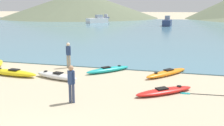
{
  "coord_description": "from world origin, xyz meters",
  "views": [
    {
      "loc": [
        3.94,
        -5.13,
        3.97
      ],
      "look_at": [
        -0.35,
        10.41,
        0.5
      ],
      "focal_mm": 42.0,
      "sensor_mm": 36.0,
      "label": 1
    }
  ],
  "objects_px": {
    "kayak_on_sand_5": "(167,73)",
    "kayak_on_sand_8": "(12,73)",
    "kayak_on_sand_2": "(164,91)",
    "moored_boat_4": "(97,20)",
    "kayak_on_sand_3": "(108,70)",
    "person_near_waterline": "(68,53)",
    "kayak_on_sand_4": "(56,76)",
    "person_near_foreground": "(71,82)",
    "loose_paddle": "(211,95)",
    "moored_boat_1": "(106,19)",
    "moored_boat_0": "(167,22)"
  },
  "relations": [
    {
      "from": "kayak_on_sand_5",
      "to": "kayak_on_sand_8",
      "type": "distance_m",
      "value": 9.09
    },
    {
      "from": "kayak_on_sand_2",
      "to": "kayak_on_sand_8",
      "type": "bearing_deg",
      "value": 173.97
    },
    {
      "from": "kayak_on_sand_8",
      "to": "moored_boat_4",
      "type": "height_order",
      "value": "moored_boat_4"
    },
    {
      "from": "kayak_on_sand_3",
      "to": "person_near_waterline",
      "type": "bearing_deg",
      "value": 171.61
    },
    {
      "from": "kayak_on_sand_8",
      "to": "kayak_on_sand_2",
      "type": "bearing_deg",
      "value": -6.03
    },
    {
      "from": "moored_boat_4",
      "to": "kayak_on_sand_4",
      "type": "bearing_deg",
      "value": -74.05
    },
    {
      "from": "person_near_foreground",
      "to": "person_near_waterline",
      "type": "distance_m",
      "value": 6.59
    },
    {
      "from": "kayak_on_sand_3",
      "to": "kayak_on_sand_5",
      "type": "bearing_deg",
      "value": 1.87
    },
    {
      "from": "kayak_on_sand_5",
      "to": "moored_boat_4",
      "type": "relative_size",
      "value": 0.55
    },
    {
      "from": "kayak_on_sand_5",
      "to": "person_near_foreground",
      "type": "bearing_deg",
      "value": -122.25
    },
    {
      "from": "kayak_on_sand_4",
      "to": "kayak_on_sand_5",
      "type": "relative_size",
      "value": 0.94
    },
    {
      "from": "kayak_on_sand_8",
      "to": "kayak_on_sand_4",
      "type": "bearing_deg",
      "value": 0.75
    },
    {
      "from": "kayak_on_sand_8",
      "to": "loose_paddle",
      "type": "height_order",
      "value": "kayak_on_sand_8"
    },
    {
      "from": "person_near_waterline",
      "to": "person_near_foreground",
      "type": "bearing_deg",
      "value": -64.28
    },
    {
      "from": "kayak_on_sand_2",
      "to": "kayak_on_sand_4",
      "type": "bearing_deg",
      "value": 170.84
    },
    {
      "from": "kayak_on_sand_5",
      "to": "moored_boat_1",
      "type": "relative_size",
      "value": 0.64
    },
    {
      "from": "kayak_on_sand_2",
      "to": "person_near_foreground",
      "type": "relative_size",
      "value": 1.71
    },
    {
      "from": "kayak_on_sand_2",
      "to": "moored_boat_0",
      "type": "height_order",
      "value": "moored_boat_0"
    },
    {
      "from": "person_near_foreground",
      "to": "kayak_on_sand_2",
      "type": "bearing_deg",
      "value": 31.02
    },
    {
      "from": "kayak_on_sand_5",
      "to": "moored_boat_4",
      "type": "height_order",
      "value": "moored_boat_4"
    },
    {
      "from": "kayak_on_sand_3",
      "to": "moored_boat_4",
      "type": "xyz_separation_m",
      "value": [
        -16.36,
        46.66,
        0.61
      ]
    },
    {
      "from": "kayak_on_sand_4",
      "to": "moored_boat_0",
      "type": "distance_m",
      "value": 43.24
    },
    {
      "from": "kayak_on_sand_2",
      "to": "person_near_waterline",
      "type": "height_order",
      "value": "person_near_waterline"
    },
    {
      "from": "moored_boat_0",
      "to": "kayak_on_sand_4",
      "type": "bearing_deg",
      "value": -94.28
    },
    {
      "from": "kayak_on_sand_5",
      "to": "person_near_foreground",
      "type": "relative_size",
      "value": 1.91
    },
    {
      "from": "kayak_on_sand_4",
      "to": "kayak_on_sand_2",
      "type": "bearing_deg",
      "value": -9.16
    },
    {
      "from": "moored_boat_4",
      "to": "person_near_waterline",
      "type": "bearing_deg",
      "value": -73.71
    },
    {
      "from": "moored_boat_1",
      "to": "moored_boat_4",
      "type": "xyz_separation_m",
      "value": [
        0.27,
        -8.47,
        0.02
      ]
    },
    {
      "from": "person_near_waterline",
      "to": "loose_paddle",
      "type": "xyz_separation_m",
      "value": [
        8.64,
        -3.36,
        -0.95
      ]
    },
    {
      "from": "person_near_foreground",
      "to": "person_near_waterline",
      "type": "relative_size",
      "value": 0.96
    },
    {
      "from": "kayak_on_sand_2",
      "to": "moored_boat_1",
      "type": "height_order",
      "value": "moored_boat_1"
    },
    {
      "from": "kayak_on_sand_2",
      "to": "moored_boat_4",
      "type": "height_order",
      "value": "moored_boat_4"
    },
    {
      "from": "kayak_on_sand_4",
      "to": "kayak_on_sand_8",
      "type": "bearing_deg",
      "value": -179.25
    },
    {
      "from": "kayak_on_sand_4",
      "to": "person_near_waterline",
      "type": "distance_m",
      "value": 2.89
    },
    {
      "from": "kayak_on_sand_3",
      "to": "moored_boat_0",
      "type": "bearing_deg",
      "value": 88.78
    },
    {
      "from": "person_near_foreground",
      "to": "moored_boat_0",
      "type": "bearing_deg",
      "value": 88.94
    },
    {
      "from": "kayak_on_sand_4",
      "to": "person_near_foreground",
      "type": "xyz_separation_m",
      "value": [
        2.37,
        -3.19,
        0.75
      ]
    },
    {
      "from": "kayak_on_sand_8",
      "to": "person_near_waterline",
      "type": "xyz_separation_m",
      "value": [
        2.34,
        2.78,
        0.78
      ]
    },
    {
      "from": "kayak_on_sand_8",
      "to": "person_near_waterline",
      "type": "relative_size",
      "value": 2.01
    },
    {
      "from": "kayak_on_sand_3",
      "to": "kayak_on_sand_4",
      "type": "height_order",
      "value": "kayak_on_sand_4"
    },
    {
      "from": "kayak_on_sand_3",
      "to": "person_near_waterline",
      "type": "height_order",
      "value": "person_near_waterline"
    },
    {
      "from": "kayak_on_sand_4",
      "to": "kayak_on_sand_5",
      "type": "distance_m",
      "value": 6.4
    },
    {
      "from": "person_near_foreground",
      "to": "moored_boat_1",
      "type": "height_order",
      "value": "moored_boat_1"
    },
    {
      "from": "person_near_waterline",
      "to": "moored_boat_0",
      "type": "relative_size",
      "value": 0.44
    },
    {
      "from": "kayak_on_sand_3",
      "to": "moored_boat_1",
      "type": "relative_size",
      "value": 0.55
    },
    {
      "from": "kayak_on_sand_4",
      "to": "kayak_on_sand_5",
      "type": "height_order",
      "value": "kayak_on_sand_4"
    },
    {
      "from": "moored_boat_1",
      "to": "moored_boat_4",
      "type": "bearing_deg",
      "value": -88.16
    },
    {
      "from": "person_near_foreground",
      "to": "moored_boat_1",
      "type": "bearing_deg",
      "value": 105.35
    },
    {
      "from": "kayak_on_sand_8",
      "to": "kayak_on_sand_5",
      "type": "bearing_deg",
      "value": 15.8
    },
    {
      "from": "kayak_on_sand_3",
      "to": "loose_paddle",
      "type": "relative_size",
      "value": 0.95
    }
  ]
}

